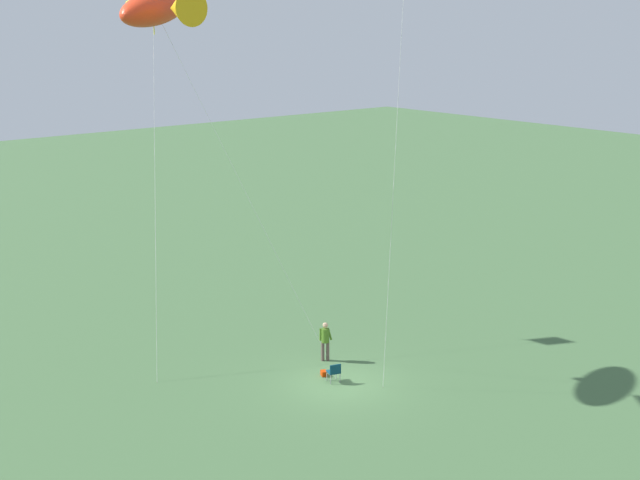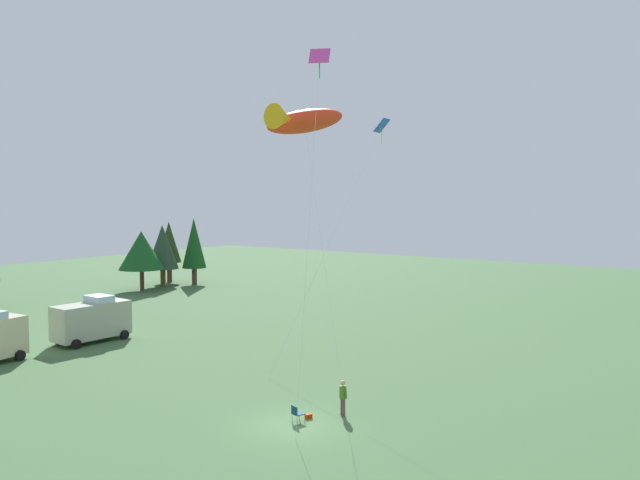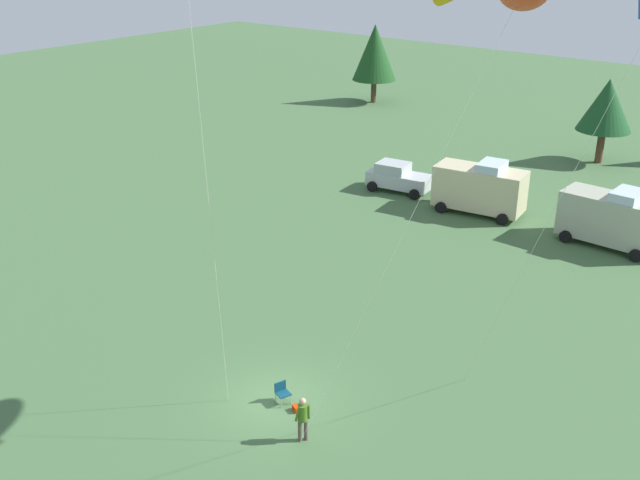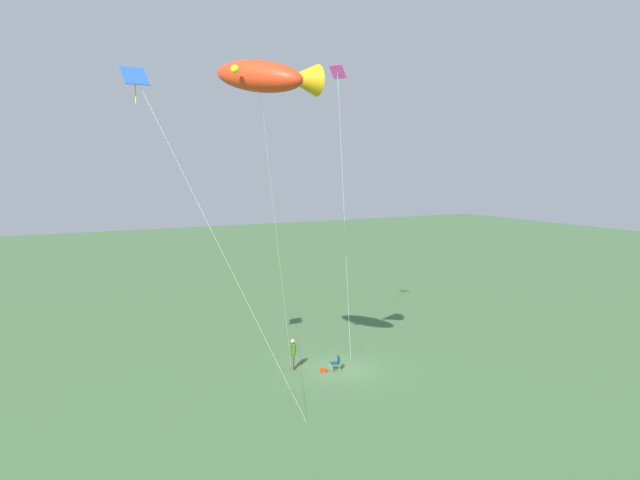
# 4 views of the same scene
# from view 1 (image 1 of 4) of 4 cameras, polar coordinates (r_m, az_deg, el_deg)

# --- Properties ---
(ground_plane) EXTENTS (160.00, 160.00, 0.00)m
(ground_plane) POSITION_cam_1_polar(r_m,az_deg,el_deg) (36.79, 1.27, -9.20)
(ground_plane) COLOR #40623A
(person_kite_flyer) EXTENTS (0.47, 0.55, 1.74)m
(person_kite_flyer) POSITION_cam_1_polar(r_m,az_deg,el_deg) (38.77, 0.34, -6.32)
(person_kite_flyer) COLOR brown
(person_kite_flyer) RESTS_ON ground
(folding_chair) EXTENTS (0.61, 0.61, 0.82)m
(folding_chair) POSITION_cam_1_polar(r_m,az_deg,el_deg) (36.77, 0.92, -8.39)
(folding_chair) COLOR #0B3448
(folding_chair) RESTS_ON ground
(backpack_on_grass) EXTENTS (0.38, 0.33, 0.22)m
(backpack_on_grass) POSITION_cam_1_polar(r_m,az_deg,el_deg) (37.52, 0.25, -8.53)
(backpack_on_grass) COLOR #B52E05
(backpack_on_grass) RESTS_ON ground
(kite_large_fish) EXTENTS (5.87, 7.90, 15.82)m
(kite_large_fish) POSITION_cam_1_polar(r_m,az_deg,el_deg) (36.17, -10.16, 14.39)
(kite_large_fish) COLOR red
(kite_large_fish) RESTS_ON ground
(kite_diamond_blue) EXTENTS (6.57, 4.42, 15.29)m
(kite_diamond_blue) POSITION_cam_1_polar(r_m,az_deg,el_deg) (41.52, -10.62, 13.64)
(kite_diamond_blue) COLOR blue
(kite_diamond_blue) RESTS_ON ground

